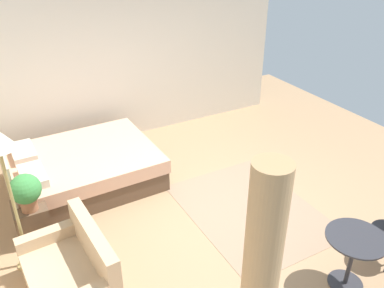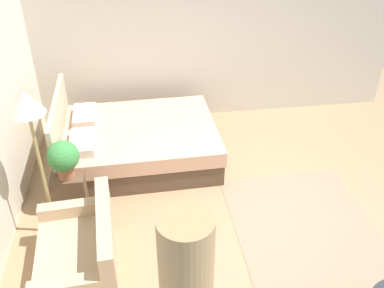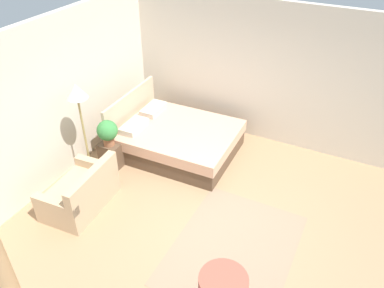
# 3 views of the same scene
# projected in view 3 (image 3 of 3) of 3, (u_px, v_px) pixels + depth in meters

# --- Properties ---
(ground_plane) EXTENTS (8.67, 9.00, 0.02)m
(ground_plane) POSITION_uv_depth(u_px,v_px,m) (210.00, 225.00, 6.03)
(ground_plane) COLOR #9E7A56
(wall_back) EXTENTS (8.67, 0.12, 2.81)m
(wall_back) POSITION_uv_depth(u_px,v_px,m) (48.00, 105.00, 6.34)
(wall_back) COLOR beige
(wall_back) RESTS_ON ground
(wall_right) EXTENTS (0.12, 6.00, 2.81)m
(wall_right) POSITION_uv_depth(u_px,v_px,m) (273.00, 76.00, 7.32)
(wall_right) COLOR beige
(wall_right) RESTS_ON ground
(area_rug) EXTENTS (2.23, 1.68, 0.01)m
(area_rug) POSITION_uv_depth(u_px,v_px,m) (233.00, 249.00, 5.63)
(area_rug) COLOR #93755B
(area_rug) RESTS_ON ground
(bed) EXTENTS (1.79, 2.24, 1.07)m
(bed) POSITION_uv_depth(u_px,v_px,m) (176.00, 138.00, 7.53)
(bed) COLOR brown
(bed) RESTS_ON ground
(couch) EXTENTS (1.26, 0.87, 0.80)m
(couch) POSITION_uv_depth(u_px,v_px,m) (81.00, 193.00, 6.24)
(couch) COLOR tan
(couch) RESTS_ON ground
(nightstand) EXTENTS (0.46, 0.41, 0.49)m
(nightstand) POSITION_uv_depth(u_px,v_px,m) (114.00, 153.00, 7.22)
(nightstand) COLOR brown
(nightstand) RESTS_ON ground
(potted_plant) EXTENTS (0.38, 0.38, 0.50)m
(potted_plant) POSITION_uv_depth(u_px,v_px,m) (107.00, 132.00, 6.84)
(potted_plant) COLOR #935B3D
(potted_plant) RESTS_ON nightstand
(floor_lamp) EXTENTS (0.35, 0.35, 1.85)m
(floor_lamp) POSITION_uv_depth(u_px,v_px,m) (78.00, 98.00, 6.14)
(floor_lamp) COLOR #99844C
(floor_lamp) RESTS_ON ground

